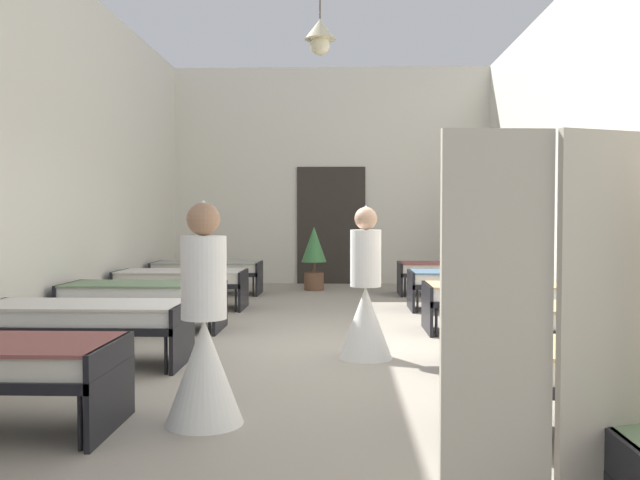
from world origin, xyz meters
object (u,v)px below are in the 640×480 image
at_px(bed_left_row_4, 182,279).
at_px(nurse_near_aisle, 366,304).
at_px(bed_right_row_5, 453,270).
at_px(potted_plant, 314,253).
at_px(nurse_mid_aisle, 204,345).
at_px(bed_left_row_5, 207,269).
at_px(bed_right_row_2, 557,320).
at_px(bed_right_row_4, 474,280).
at_px(bed_left_row_3, 144,294).
at_px(bed_right_row_3, 505,295).
at_px(bed_left_row_2, 83,318).
at_px(privacy_screen, 608,357).

distance_m(bed_left_row_4, nurse_near_aisle, 4.33).
xyz_separation_m(bed_right_row_5, potted_plant, (-2.48, 0.68, 0.26)).
distance_m(bed_left_row_4, nurse_mid_aisle, 5.72).
bearing_deg(bed_left_row_5, nurse_mid_aisle, -78.63).
distance_m(bed_right_row_2, bed_left_row_5, 7.17).
distance_m(bed_right_row_4, bed_right_row_5, 1.90).
xyz_separation_m(bed_left_row_3, bed_right_row_3, (4.35, 0.00, 0.00)).
height_order(bed_left_row_2, bed_right_row_4, same).
distance_m(bed_right_row_2, potted_plant, 6.84).
bearing_deg(nurse_near_aisle, bed_right_row_4, -115.91).
distance_m(bed_left_row_3, privacy_screen, 6.45).
distance_m(bed_right_row_5, nurse_near_aisle, 5.60).
bearing_deg(privacy_screen, bed_right_row_2, 53.77).
distance_m(bed_right_row_3, bed_right_row_4, 1.90).
height_order(bed_right_row_2, bed_left_row_3, same).
height_order(bed_left_row_2, bed_left_row_5, same).
bearing_deg(nurse_mid_aisle, nurse_near_aisle, -144.58).
distance_m(bed_left_row_2, nurse_mid_aisle, 2.28).
distance_m(bed_left_row_2, privacy_screen, 4.95).
xyz_separation_m(nurse_near_aisle, nurse_mid_aisle, (-1.14, -2.09, 0.00)).
height_order(bed_right_row_2, bed_left_row_5, same).
bearing_deg(privacy_screen, bed_right_row_3, 58.83).
bearing_deg(bed_right_row_5, privacy_screen, -95.85).
bearing_deg(bed_right_row_3, nurse_mid_aisle, -128.29).
distance_m(bed_left_row_3, bed_left_row_4, 1.90).
bearing_deg(bed_right_row_4, nurse_near_aisle, -116.60).
bearing_deg(bed_left_row_5, potted_plant, 19.82).
height_order(bed_left_row_3, privacy_screen, privacy_screen).
relative_size(bed_left_row_5, nurse_near_aisle, 1.28).
relative_size(bed_left_row_5, bed_right_row_5, 1.00).
relative_size(bed_left_row_3, nurse_mid_aisle, 1.28).
bearing_deg(nurse_near_aisle, bed_left_row_5, -63.03).
bearing_deg(bed_left_row_5, bed_left_row_4, -90.00).
bearing_deg(bed_right_row_5, nurse_mid_aisle, -111.07).
xyz_separation_m(bed_right_row_4, potted_plant, (-2.48, 2.58, 0.26)).
bearing_deg(bed_right_row_2, nurse_near_aisle, 167.89).
relative_size(bed_right_row_2, bed_left_row_5, 1.00).
bearing_deg(bed_left_row_4, bed_left_row_2, -90.00).
bearing_deg(bed_left_row_4, bed_right_row_3, -23.59).
bearing_deg(bed_left_row_3, bed_right_row_5, 41.13).
xyz_separation_m(bed_left_row_2, bed_left_row_4, (0.00, 3.80, 0.00)).
bearing_deg(bed_right_row_4, nurse_mid_aisle, -117.38).
xyz_separation_m(bed_left_row_4, bed_right_row_4, (4.35, 0.00, 0.00)).
height_order(bed_right_row_3, bed_right_row_4, same).
xyz_separation_m(nurse_mid_aisle, privacy_screen, (1.91, -1.85, 0.32)).
bearing_deg(bed_right_row_5, bed_right_row_3, -90.00).
bearing_deg(bed_left_row_5, bed_right_row_3, -41.13).
xyz_separation_m(bed_left_row_5, bed_right_row_5, (4.35, 0.00, 0.00)).
distance_m(bed_right_row_4, bed_left_row_5, 4.75).
height_order(bed_left_row_2, potted_plant, potted_plant).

